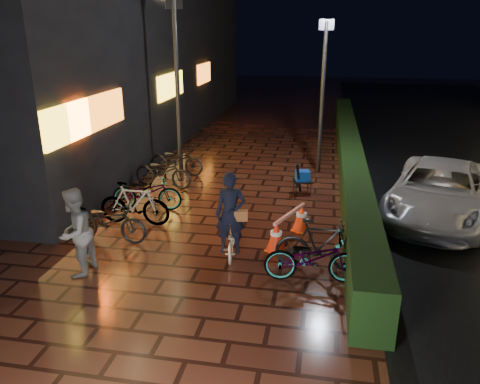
% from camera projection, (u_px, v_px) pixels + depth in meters
% --- Properties ---
extents(ground, '(80.00, 80.00, 0.00)m').
position_uv_depth(ground, '(198.00, 268.00, 9.64)').
color(ground, '#381911').
rests_on(ground, ground).
extents(hedge, '(0.70, 20.00, 1.00)m').
position_uv_depth(hedge, '(349.00, 154.00, 16.33)').
color(hedge, black).
rests_on(hedge, ground).
extents(bystander_person, '(0.73, 0.91, 1.80)m').
position_uv_depth(bystander_person, '(75.00, 232.00, 9.16)').
color(bystander_person, slate).
rests_on(bystander_person, ground).
extents(van, '(3.71, 5.48, 1.39)m').
position_uv_depth(van, '(439.00, 191.00, 12.05)').
color(van, silver).
rests_on(van, ground).
extents(storefront_block, '(12.09, 22.00, 9.00)m').
position_uv_depth(storefront_block, '(54.00, 32.00, 20.41)').
color(storefront_block, black).
rests_on(storefront_block, ground).
extents(lamp_post_hedge, '(0.47, 0.14, 4.93)m').
position_uv_depth(lamp_post_hedge, '(323.00, 92.00, 15.08)').
color(lamp_post_hedge, black).
rests_on(lamp_post_hedge, ground).
extents(lamp_post_sf, '(0.52, 0.29, 5.59)m').
position_uv_depth(lamp_post_sf, '(177.00, 80.00, 15.11)').
color(lamp_post_sf, black).
rests_on(lamp_post_sf, ground).
extents(cyclist, '(0.72, 1.37, 1.89)m').
position_uv_depth(cyclist, '(231.00, 226.00, 9.95)').
color(cyclist, white).
rests_on(cyclist, ground).
extents(traffic_barrier, '(0.98, 1.67, 0.69)m').
position_uv_depth(traffic_barrier, '(289.00, 226.00, 10.83)').
color(traffic_barrier, red).
rests_on(traffic_barrier, ground).
extents(cart_assembly, '(0.65, 0.69, 1.03)m').
position_uv_depth(cart_assembly, '(302.00, 177.00, 13.76)').
color(cart_assembly, black).
rests_on(cart_assembly, ground).
extents(parked_bikes_storefront, '(2.16, 6.07, 1.10)m').
position_uv_depth(parked_bikes_storefront, '(149.00, 186.00, 13.04)').
color(parked_bikes_storefront, black).
rests_on(parked_bikes_storefront, ground).
extents(parked_bikes_hedge, '(2.02, 1.19, 1.10)m').
position_uv_depth(parked_bikes_hedge, '(316.00, 252.00, 9.22)').
color(parked_bikes_hedge, black).
rests_on(parked_bikes_hedge, ground).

